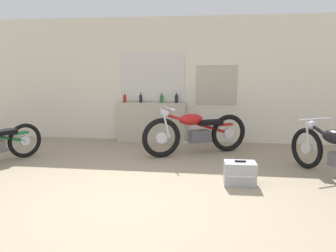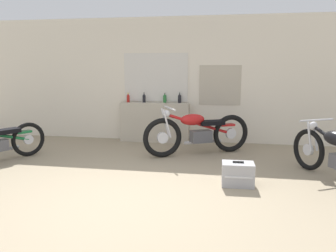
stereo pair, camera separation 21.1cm
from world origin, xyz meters
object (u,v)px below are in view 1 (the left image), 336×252
at_px(bottle_leftmost, 125,98).
at_px(bottle_right_center, 176,98).
at_px(hard_case_silver, 240,173).
at_px(bottle_left_center, 141,98).
at_px(bottle_center, 162,98).
at_px(motorcycle_red, 196,132).

distance_m(bottle_leftmost, bottle_right_center, 1.18).
xyz_separation_m(bottle_leftmost, hard_case_silver, (2.39, -2.60, -0.83)).
relative_size(bottle_leftmost, bottle_left_center, 0.96).
height_order(bottle_center, hard_case_silver, bottle_center).
bearing_deg(bottle_left_center, hard_case_silver, -52.41).
bearing_deg(bottle_center, hard_case_silver, -59.77).
height_order(bottle_right_center, hard_case_silver, bottle_right_center).
height_order(bottle_center, bottle_right_center, bottle_right_center).
distance_m(bottle_center, bottle_right_center, 0.34).
bearing_deg(hard_case_silver, bottle_center, 120.23).
bearing_deg(bottle_center, bottle_leftmost, -175.88).
distance_m(motorcycle_red, hard_case_silver, 1.79).
xyz_separation_m(bottle_center, motorcycle_red, (0.84, -1.03, -0.55)).
relative_size(bottle_center, motorcycle_red, 0.11).
distance_m(bottle_left_center, bottle_center, 0.48).
bearing_deg(bottle_left_center, motorcycle_red, -37.42).
height_order(bottle_leftmost, bottle_right_center, bottle_right_center).
relative_size(bottle_center, bottle_right_center, 0.96).
bearing_deg(bottle_left_center, bottle_center, 3.47).
distance_m(bottle_center, hard_case_silver, 3.19).
xyz_separation_m(bottle_center, hard_case_silver, (1.55, -2.66, -0.83)).
relative_size(bottle_leftmost, bottle_right_center, 0.93).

